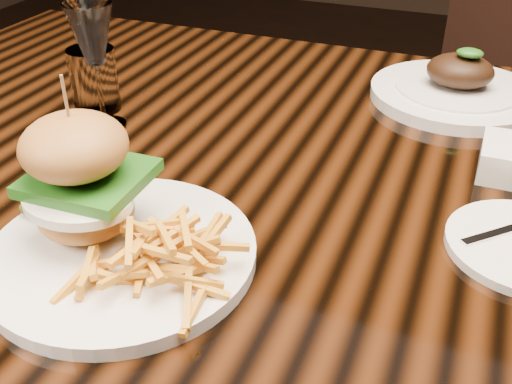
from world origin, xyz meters
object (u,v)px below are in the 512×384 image
at_px(dining_table, 344,221).
at_px(wine_glass, 92,39).
at_px(chair_far, 501,91).
at_px(burger_plate, 110,219).
at_px(far_dish, 457,90).

bearing_deg(dining_table, wine_glass, -178.63).
bearing_deg(chair_far, dining_table, -76.78).
bearing_deg(burger_plate, dining_table, 66.24).
relative_size(dining_table, chair_far, 1.68).
bearing_deg(wine_glass, far_dish, 31.91).
bearing_deg(dining_table, far_dish, 70.14).
xyz_separation_m(dining_table, far_dish, (0.10, 0.27, 0.09)).
xyz_separation_m(far_dish, chair_far, (0.08, 0.61, -0.23)).
bearing_deg(burger_plate, far_dish, 73.32).
distance_m(far_dish, chair_far, 0.66).
xyz_separation_m(burger_plate, far_dish, (0.27, 0.52, -0.03)).
height_order(wine_glass, far_dish, wine_glass).
bearing_deg(dining_table, chair_far, 78.47).
bearing_deg(burger_plate, chair_far, 83.44).
bearing_deg(chair_far, wine_glass, -95.95).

